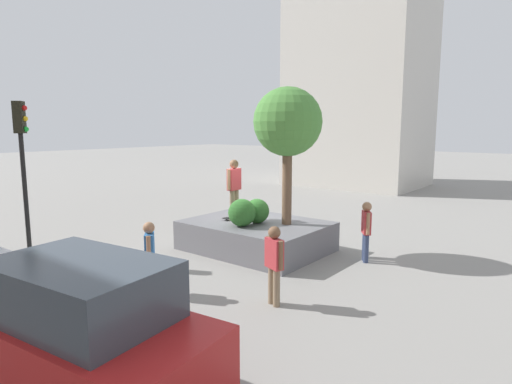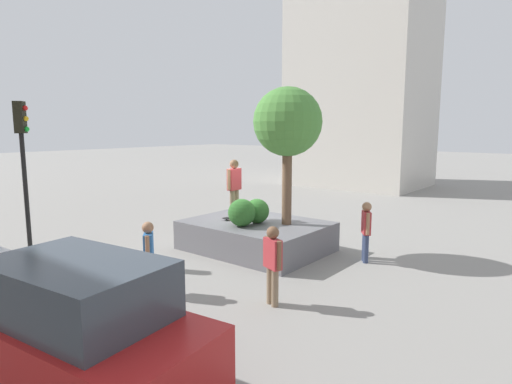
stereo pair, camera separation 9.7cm
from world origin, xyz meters
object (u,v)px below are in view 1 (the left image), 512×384
Objects in this scene: planter_ledge at (256,236)px; pedestrian_crossing at (150,253)px; plaza_tree at (288,123)px; skateboarder at (234,184)px; skateboard at (234,217)px; passerby_with_bag at (366,227)px; sedan_parked at (76,329)px; traffic_light_corner at (22,153)px; bystander_watching at (274,260)px.

pedestrian_crossing is at bearing 95.11° from planter_ledge.
skateboarder is (1.65, 0.43, -1.82)m from plaza_tree.
pedestrian_crossing reaches higher than skateboard.
passerby_with_bag reaches higher than planter_ledge.
plaza_tree reaches higher than pedestrian_crossing.
sedan_parked is (-2.60, 7.14, 0.56)m from planter_ledge.
passerby_with_bag is (-7.43, -5.61, -2.01)m from traffic_light_corner.
skateboard is 0.19× the size of sedan_parked.
pedestrian_crossing is (-1.14, 4.09, 0.03)m from skateboard.
traffic_light_corner is 2.62× the size of passerby_with_bag.
passerby_with_bag is 1.00× the size of bystander_watching.
traffic_light_corner reaches higher than planter_ledge.
skateboarder is at bearing -38.53° from bystander_watching.
skateboard is 0.50× the size of passerby_with_bag.
pedestrian_crossing is (-4.73, -0.47, -2.03)m from traffic_light_corner.
traffic_light_corner reaches higher than passerby_with_bag.
passerby_with_bag is 5.81m from pedestrian_crossing.
skateboard is at bearing 15.44° from passerby_with_bag.
skateboard is 0.47× the size of skateboarder.
pedestrian_crossing is at bearing 26.42° from bystander_watching.
plaza_tree reaches higher than sedan_parked.
skateboard is 4.60m from bystander_watching.
bystander_watching is (-3.60, 2.86, -0.98)m from skateboarder.
passerby_with_bag is (-0.48, -8.08, -0.03)m from sedan_parked.
pedestrian_crossing is (-1.14, 4.09, -1.01)m from skateboarder.
plaza_tree is at bearing -96.45° from pedestrian_crossing.
plaza_tree is 3.32m from skateboard.
skateboarder is at bearing 180.00° from skateboard.
planter_ledge is 2.41× the size of passerby_with_bag.
sedan_parked is 8.10m from passerby_with_bag.
traffic_light_corner is (5.24, 4.99, -0.80)m from plaza_tree.
passerby_with_bag reaches higher than skateboard.
pedestrian_crossing is (0.51, 4.52, -2.83)m from plaza_tree.
skateboarder is at bearing 15.44° from passerby_with_bag.
plaza_tree reaches higher than passerby_with_bag.
pedestrian_crossing is at bearing -52.87° from sedan_parked.
sedan_parked reaches higher than planter_ledge.
skateboard is (1.65, 0.43, -2.85)m from plaza_tree.
traffic_light_corner is (4.36, 4.67, 2.54)m from planter_ledge.
plaza_tree is at bearing -77.07° from sedan_parked.
plaza_tree is 2.37× the size of passerby_with_bag.
pedestrian_crossing is at bearing 62.32° from passerby_with_bag.
pedestrian_crossing is (2.22, -2.94, -0.05)m from sedan_parked.
plaza_tree is at bearing -160.20° from planter_ledge.
traffic_light_corner is (6.96, -2.47, 1.98)m from sedan_parked.
skateboarder is 4.10m from passerby_with_bag.
sedan_parked is at bearing 127.13° from pedestrian_crossing.
skateboard is 0.51× the size of pedestrian_crossing.
traffic_light_corner is 7.66m from bystander_watching.
plaza_tree is (-0.89, -0.32, 3.34)m from planter_ledge.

